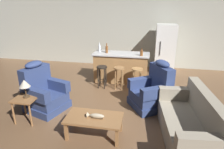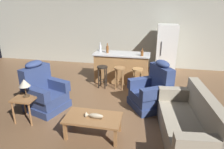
{
  "view_description": "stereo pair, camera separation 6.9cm",
  "coord_description": "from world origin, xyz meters",
  "views": [
    {
      "loc": [
        0.86,
        -4.84,
        2.54
      ],
      "look_at": [
        -0.03,
        -0.1,
        0.75
      ],
      "focal_mm": 32.0,
      "sensor_mm": 36.0,
      "label": 1
    },
    {
      "loc": [
        0.93,
        -4.82,
        2.54
      ],
      "look_at": [
        -0.03,
        -0.1,
        0.75
      ],
      "focal_mm": 32.0,
      "sensor_mm": 36.0,
      "label": 2
    }
  ],
  "objects": [
    {
      "name": "bottle_short_amber",
      "position": [
        -0.47,
        1.33,
        1.07
      ],
      "size": [
        0.08,
        0.08,
        0.31
      ],
      "color": "brown",
      "rests_on": "kitchen_island"
    },
    {
      "name": "bar_stool_middle",
      "position": [
        0.04,
        0.72,
        0.47
      ],
      "size": [
        0.32,
        0.32,
        0.68
      ],
      "color": "olive",
      "rests_on": "ground_plane"
    },
    {
      "name": "table_lamp",
      "position": [
        -1.69,
        -1.35,
        0.87
      ],
      "size": [
        0.24,
        0.24,
        0.41
      ],
      "color": "#4C3823",
      "rests_on": "end_table"
    },
    {
      "name": "recliner_near_island",
      "position": [
        1.02,
        -0.22,
        0.42
      ],
      "size": [
        1.15,
        1.15,
        1.2
      ],
      "rotation": [
        0.0,
        0.0,
        3.69
      ],
      "color": "navy",
      "rests_on": "ground_plane"
    },
    {
      "name": "refrigerator",
      "position": [
        1.45,
        2.55,
        0.88
      ],
      "size": [
        0.7,
        0.69,
        1.76
      ],
      "color": "white",
      "rests_on": "ground_plane"
    },
    {
      "name": "coffee_table",
      "position": [
        -0.1,
        -1.62,
        0.36
      ],
      "size": [
        1.1,
        0.6,
        0.42
      ],
      "color": "olive",
      "rests_on": "ground_plane"
    },
    {
      "name": "bar_stool_right",
      "position": [
        0.57,
        0.72,
        0.47
      ],
      "size": [
        0.32,
        0.32,
        0.68
      ],
      "color": "#A87A47",
      "rests_on": "ground_plane"
    },
    {
      "name": "bottle_tall_green",
      "position": [
        -0.75,
        1.5,
        1.06
      ],
      "size": [
        0.08,
        0.08,
        0.29
      ],
      "color": "silver",
      "rests_on": "kitchen_island"
    },
    {
      "name": "recliner_near_lamp",
      "position": [
        -1.59,
        -0.82,
        0.42
      ],
      "size": [
        1.07,
        1.07,
        1.2
      ],
      "rotation": [
        0.0,
        0.0,
        -0.33
      ],
      "color": "navy",
      "rests_on": "ground_plane"
    },
    {
      "name": "ground_plane",
      "position": [
        0.0,
        0.0,
        0.0
      ],
      "size": [
        12.0,
        12.0,
        0.0
      ],
      "color": "brown"
    },
    {
      "name": "fish_figurine",
      "position": [
        -0.06,
        -1.64,
        0.46
      ],
      "size": [
        0.34,
        0.1,
        0.1
      ],
      "color": "#4C3823",
      "rests_on": "coffee_table"
    },
    {
      "name": "bottle_wine_dark",
      "position": [
        0.65,
        1.17,
        1.04
      ],
      "size": [
        0.09,
        0.09,
        0.23
      ],
      "color": "brown",
      "rests_on": "kitchen_island"
    },
    {
      "name": "couch",
      "position": [
        1.73,
        -1.38,
        0.34
      ],
      "size": [
        1.05,
        1.98,
        0.94
      ],
      "rotation": [
        0.0,
        0.0,
        3.25
      ],
      "color": "#9E937F",
      "rests_on": "ground_plane"
    },
    {
      "name": "kitchen_island",
      "position": [
        0.0,
        1.35,
        0.48
      ],
      "size": [
        1.8,
        0.7,
        0.95
      ],
      "color": "#9E7042",
      "rests_on": "ground_plane"
    },
    {
      "name": "back_wall",
      "position": [
        0.0,
        3.12,
        1.3
      ],
      "size": [
        12.0,
        0.05,
        2.6
      ],
      "color": "#B2B2A3",
      "rests_on": "ground_plane"
    },
    {
      "name": "bar_stool_left",
      "position": [
        -0.49,
        0.72,
        0.47
      ],
      "size": [
        0.32,
        0.32,
        0.68
      ],
      "color": "black",
      "rests_on": "ground_plane"
    },
    {
      "name": "end_table",
      "position": [
        -1.71,
        -1.37,
        0.46
      ],
      "size": [
        0.48,
        0.48,
        0.56
      ],
      "color": "olive",
      "rests_on": "ground_plane"
    }
  ]
}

